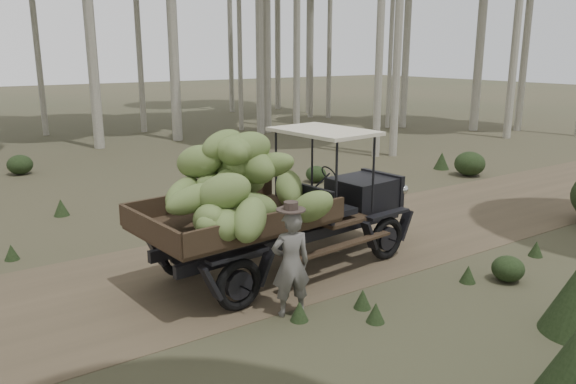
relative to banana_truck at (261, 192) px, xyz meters
name	(u,v)px	position (x,y,z in m)	size (l,w,h in m)	color
ground	(210,273)	(-0.63, 0.71, -1.53)	(120.00, 120.00, 0.00)	#473D2B
dirt_track	(210,273)	(-0.63, 0.71, -1.53)	(70.00, 4.00, 0.01)	brown
banana_truck	(261,192)	(0.00, 0.00, 0.00)	(5.43, 2.78, 2.66)	black
farmer	(291,263)	(-0.35, -1.38, -0.72)	(0.67, 0.53, 1.73)	#5E5B56
undergrowth	(324,305)	(-0.39, -2.22, -1.04)	(22.98, 20.82, 1.29)	#233319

